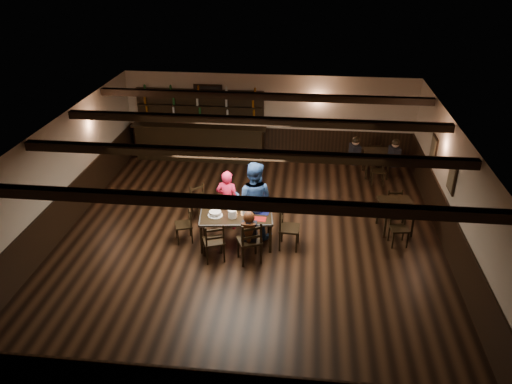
# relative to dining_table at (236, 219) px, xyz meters

# --- Properties ---
(ground) EXTENTS (10.00, 10.00, 0.00)m
(ground) POSITION_rel_dining_table_xyz_m (0.29, 0.23, -0.68)
(ground) COLOR black
(ground) RESTS_ON ground
(room_shell) EXTENTS (9.02, 10.02, 2.71)m
(room_shell) POSITION_rel_dining_table_xyz_m (0.30, 0.27, 1.07)
(room_shell) COLOR beige
(room_shell) RESTS_ON ground
(dining_table) EXTENTS (1.74, 1.03, 0.75)m
(dining_table) POSITION_rel_dining_table_xyz_m (0.00, 0.00, 0.00)
(dining_table) COLOR black
(dining_table) RESTS_ON ground
(chair_near_left) EXTENTS (0.56, 0.54, 0.94)m
(chair_near_left) POSITION_rel_dining_table_xyz_m (-0.37, -0.73, -0.13)
(chair_near_left) COLOR black
(chair_near_left) RESTS_ON ground
(chair_near_right) EXTENTS (0.62, 0.60, 1.02)m
(chair_near_right) POSITION_rel_dining_table_xyz_m (0.41, -0.69, -0.08)
(chair_near_right) COLOR black
(chair_near_right) RESTS_ON ground
(chair_end_left) EXTENTS (0.49, 0.50, 0.85)m
(chair_end_left) POSITION_rel_dining_table_xyz_m (-1.17, 0.05, -0.18)
(chair_end_left) COLOR black
(chair_end_left) RESTS_ON ground
(chair_end_right) EXTENTS (0.47, 0.49, 1.00)m
(chair_end_right) POSITION_rel_dining_table_xyz_m (1.13, 0.02, -0.09)
(chair_end_right) COLOR black
(chair_end_right) RESTS_ON ground
(chair_far_pushed) EXTENTS (0.58, 0.57, 0.89)m
(chair_far_pushed) POSITION_rel_dining_table_xyz_m (-1.09, 1.12, -0.16)
(chair_far_pushed) COLOR black
(chair_far_pushed) RESTS_ON ground
(woman_pink) EXTENTS (0.59, 0.42, 1.51)m
(woman_pink) POSITION_rel_dining_table_xyz_m (-0.31, 0.74, 0.08)
(woman_pink) COLOR #FA2253
(woman_pink) RESTS_ON ground
(man_blue) EXTENTS (1.01, 0.84, 1.88)m
(man_blue) POSITION_rel_dining_table_xyz_m (0.35, 0.47, 0.26)
(man_blue) COLOR navy
(man_blue) RESTS_ON ground
(seated_person) EXTENTS (0.33, 0.49, 0.81)m
(seated_person) POSITION_rel_dining_table_xyz_m (0.38, -0.63, 0.15)
(seated_person) COLOR black
(seated_person) RESTS_ON ground
(cake) EXTENTS (0.34, 0.34, 0.11)m
(cake) POSITION_rel_dining_table_xyz_m (-0.47, -0.03, 0.12)
(cake) COLOR white
(cake) RESTS_ON dining_table
(plate_stack_a) EXTENTS (0.19, 0.19, 0.18)m
(plate_stack_a) POSITION_rel_dining_table_xyz_m (-0.07, -0.06, 0.17)
(plate_stack_a) COLOR white
(plate_stack_a) RESTS_ON dining_table
(plate_stack_b) EXTENTS (0.19, 0.19, 0.23)m
(plate_stack_b) POSITION_rel_dining_table_xyz_m (0.19, 0.11, 0.19)
(plate_stack_b) COLOR white
(plate_stack_b) RESTS_ON dining_table
(tea_light) EXTENTS (0.04, 0.04, 0.06)m
(tea_light) POSITION_rel_dining_table_xyz_m (-0.01, 0.10, 0.10)
(tea_light) COLOR #A5A8AD
(tea_light) RESTS_ON dining_table
(salt_shaker) EXTENTS (0.04, 0.04, 0.10)m
(salt_shaker) POSITION_rel_dining_table_xyz_m (0.36, -0.02, 0.12)
(salt_shaker) COLOR silver
(salt_shaker) RESTS_ON dining_table
(pepper_shaker) EXTENTS (0.04, 0.04, 0.10)m
(pepper_shaker) POSITION_rel_dining_table_xyz_m (0.39, -0.08, 0.12)
(pepper_shaker) COLOR #A5A8AD
(pepper_shaker) RESTS_ON dining_table
(drink_glass) EXTENTS (0.06, 0.06, 0.10)m
(drink_glass) POSITION_rel_dining_table_xyz_m (0.28, 0.19, 0.13)
(drink_glass) COLOR silver
(drink_glass) RESTS_ON dining_table
(menu_red) EXTENTS (0.33, 0.24, 0.00)m
(menu_red) POSITION_rel_dining_table_xyz_m (0.53, -0.07, 0.08)
(menu_red) COLOR maroon
(menu_red) RESTS_ON dining_table
(menu_blue) EXTENTS (0.35, 0.27, 0.00)m
(menu_blue) POSITION_rel_dining_table_xyz_m (0.57, 0.24, 0.08)
(menu_blue) COLOR #0E1148
(menu_blue) RESTS_ON dining_table
(bar_counter) EXTENTS (4.22, 0.70, 2.20)m
(bar_counter) POSITION_rel_dining_table_xyz_m (-1.87, 4.95, 0.05)
(bar_counter) COLOR black
(bar_counter) RESTS_ON ground
(back_table_a) EXTENTS (0.91, 0.91, 0.75)m
(back_table_a) POSITION_rel_dining_table_xyz_m (3.72, 1.04, -0.03)
(back_table_a) COLOR black
(back_table_a) RESTS_ON ground
(back_table_b) EXTENTS (0.80, 0.80, 0.75)m
(back_table_b) POSITION_rel_dining_table_xyz_m (3.58, 4.23, -0.03)
(back_table_b) COLOR black
(back_table_b) RESTS_ON ground
(bg_patron_left) EXTENTS (0.33, 0.44, 0.81)m
(bg_patron_left) POSITION_rel_dining_table_xyz_m (2.91, 3.98, 0.19)
(bg_patron_left) COLOR black
(bg_patron_left) RESTS_ON ground
(bg_patron_right) EXTENTS (0.32, 0.43, 0.79)m
(bg_patron_right) POSITION_rel_dining_table_xyz_m (4.04, 3.96, 0.18)
(bg_patron_right) COLOR black
(bg_patron_right) RESTS_ON ground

